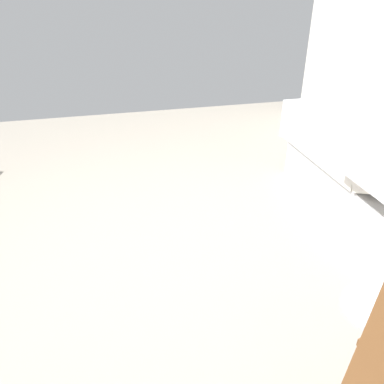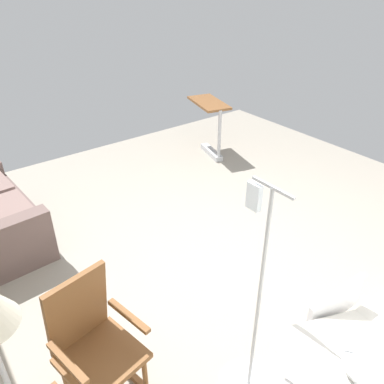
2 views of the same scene
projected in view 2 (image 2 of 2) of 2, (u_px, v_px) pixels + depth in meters
ground_plane at (227, 249)px, 4.16m from camera, size 6.68×6.68×0.00m
rocking_chair at (94, 346)px, 2.51m from camera, size 0.83×0.61×1.05m
overbed_table at (211, 122)px, 6.03m from camera, size 0.88×0.59×0.84m
iv_pole at (250, 364)px, 2.68m from camera, size 0.44×0.44×1.69m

